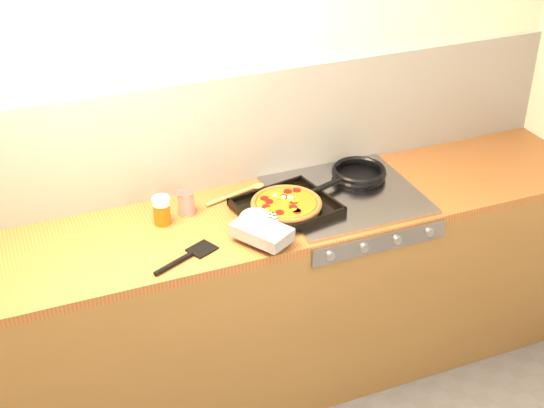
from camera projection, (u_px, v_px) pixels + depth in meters
name	position (u px, v px, depth m)	size (l,w,h in m)	color
room_shell	(223.00, 133.00, 3.20)	(3.20, 3.20, 3.20)	white
counter_run	(249.00, 304.00, 3.33)	(3.20, 0.62, 0.90)	brown
stovetop	(346.00, 195.00, 3.24)	(0.60, 0.56, 0.02)	#A0A1A6
pizza_on_tray	(279.00, 212.00, 3.05)	(0.51, 0.50, 0.06)	black
frying_pan	(358.00, 173.00, 3.34)	(0.42, 0.31, 0.04)	black
tomato_can	(186.00, 203.00, 3.09)	(0.09, 0.09, 0.10)	maroon
juice_glass	(162.00, 210.00, 3.02)	(0.08, 0.08, 0.12)	#E4510D
wooden_spoon	(241.00, 192.00, 3.25)	(0.29, 0.10, 0.02)	tan
black_spatula	(186.00, 257.00, 2.83)	(0.28, 0.17, 0.02)	black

